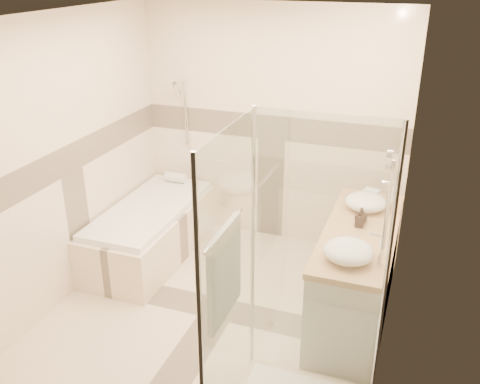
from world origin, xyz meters
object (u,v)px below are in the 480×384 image
(vessel_sink_far, at_px, (349,251))
(bathtub, at_px, (151,228))
(shower_enclosure, at_px, (282,355))
(amenity_bottle_b, at_px, (361,215))
(amenity_bottle_a, at_px, (360,218))
(vessel_sink_near, at_px, (366,202))
(vanity, at_px, (356,274))

(vessel_sink_far, bearing_deg, bathtub, 157.91)
(shower_enclosure, distance_m, amenity_bottle_b, 1.47)
(vessel_sink_far, distance_m, amenity_bottle_a, 0.56)
(vessel_sink_near, bearing_deg, bathtub, -178.75)
(amenity_bottle_b, bearing_deg, vessel_sink_far, -90.00)
(shower_enclosure, bearing_deg, vanity, 77.03)
(bathtub, xyz_separation_m, vanity, (2.15, -0.35, 0.12))
(vanity, xyz_separation_m, vessel_sink_far, (-0.02, -0.51, 0.50))
(vessel_sink_far, distance_m, amenity_bottle_b, 0.63)
(vessel_sink_far, bearing_deg, vessel_sink_near, 90.00)
(shower_enclosure, xyz_separation_m, vessel_sink_near, (0.27, 1.67, 0.42))
(vanity, height_order, vessel_sink_near, vessel_sink_near)
(bathtub, height_order, vessel_sink_far, vessel_sink_far)
(shower_enclosure, xyz_separation_m, amenity_bottle_b, (0.27, 1.39, 0.41))
(vanity, xyz_separation_m, amenity_bottle_a, (-0.02, 0.05, 0.50))
(vessel_sink_near, height_order, amenity_bottle_b, vessel_sink_near)
(vessel_sink_far, height_order, amenity_bottle_a, amenity_bottle_a)
(shower_enclosure, relative_size, vessel_sink_near, 5.70)
(shower_enclosure, relative_size, amenity_bottle_a, 13.04)
(vanity, height_order, amenity_bottle_a, amenity_bottle_a)
(vanity, relative_size, shower_enclosure, 0.79)
(amenity_bottle_a, bearing_deg, vanity, -67.96)
(vessel_sink_near, relative_size, amenity_bottle_a, 2.29)
(bathtub, bearing_deg, amenity_bottle_b, -6.26)
(bathtub, relative_size, vessel_sink_far, 4.59)
(shower_enclosure, distance_m, vessel_sink_near, 1.74)
(shower_enclosure, height_order, amenity_bottle_a, shower_enclosure)
(vessel_sink_far, relative_size, amenity_bottle_b, 2.67)
(vessel_sink_near, bearing_deg, vanity, -87.12)
(vanity, relative_size, vessel_sink_far, 4.37)
(vessel_sink_near, bearing_deg, amenity_bottle_b, -90.00)
(shower_enclosure, xyz_separation_m, amenity_bottle_a, (0.27, 1.32, 0.42))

